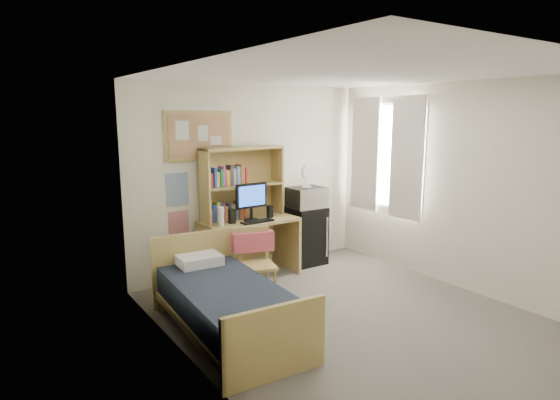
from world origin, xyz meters
TOP-DOWN VIEW (x-y plane):
  - floor at (0.00, 0.00)m, footprint 3.60×4.20m
  - ceiling at (0.00, 0.00)m, footprint 3.60×4.20m
  - wall_back at (0.00, 2.10)m, footprint 3.60×0.04m
  - wall_left at (-1.80, 0.00)m, footprint 0.04×4.20m
  - wall_right at (1.80, 0.00)m, footprint 0.04×4.20m
  - window_unit at (1.75, 1.20)m, footprint 0.10×1.40m
  - curtain_left at (1.72, 0.80)m, footprint 0.04×0.55m
  - curtain_right at (1.72, 1.60)m, footprint 0.04×0.55m
  - bulletin_board at (-0.78, 2.08)m, footprint 0.94×0.03m
  - poster_wave at (-1.10, 2.09)m, footprint 0.30×0.01m
  - poster_japan at (-1.10, 2.09)m, footprint 0.28×0.01m
  - desk at (-0.24, 1.76)m, footprint 1.31×0.69m
  - desk_chair at (-0.58, 1.00)m, footprint 0.54×0.54m
  - mini_fridge at (0.77, 1.83)m, footprint 0.51×0.51m
  - bed at (-1.28, 0.42)m, footprint 1.06×1.94m
  - hutch at (-0.24, 1.91)m, footprint 1.18×0.34m
  - monitor at (-0.23, 1.70)m, footprint 0.46×0.05m
  - keyboard at (-0.23, 1.56)m, footprint 0.45×0.16m
  - speaker_left at (-0.53, 1.69)m, footprint 0.08×0.08m
  - speaker_right at (0.07, 1.71)m, footprint 0.07×0.07m
  - water_bottle at (-0.71, 1.64)m, footprint 0.07×0.07m
  - hoodie at (-0.52, 1.19)m, footprint 0.53×0.29m
  - microwave at (0.77, 1.81)m, footprint 0.52×0.40m
  - desk_fan at (0.77, 1.81)m, footprint 0.27×0.27m
  - pillow at (-1.23, 1.17)m, footprint 0.49×0.36m

SIDE VIEW (x-z plane):
  - floor at x=0.00m, z-range -0.02..0.00m
  - bed at x=-1.28m, z-range 0.00..0.52m
  - desk at x=-0.24m, z-range 0.00..0.81m
  - mini_fridge at x=0.77m, z-range 0.00..0.85m
  - desk_chair at x=-0.58m, z-range 0.00..0.87m
  - pillow at x=-1.23m, z-range 0.52..0.63m
  - hoodie at x=-0.52m, z-range 0.56..0.80m
  - poster_japan at x=-1.10m, z-range 0.60..0.96m
  - keyboard at x=-0.23m, z-range 0.81..0.83m
  - speaker_right at x=0.07m, z-range 0.81..0.97m
  - speaker_left at x=-0.53m, z-range 0.81..0.99m
  - water_bottle at x=-0.71m, z-range 0.81..1.05m
  - microwave at x=0.77m, z-range 0.85..1.15m
  - monitor at x=-0.23m, z-range 0.81..1.30m
  - poster_wave at x=-1.10m, z-range 1.04..1.46m
  - hutch at x=-0.24m, z-range 0.81..1.77m
  - wall_back at x=0.00m, z-range 0.00..2.60m
  - wall_left at x=-1.80m, z-range 0.00..2.60m
  - wall_right at x=1.80m, z-range 0.00..2.60m
  - desk_fan at x=0.77m, z-range 1.15..1.47m
  - window_unit at x=1.75m, z-range 0.75..2.45m
  - curtain_left at x=1.72m, z-range 0.75..2.45m
  - curtain_right at x=1.72m, z-range 0.75..2.45m
  - bulletin_board at x=-0.78m, z-range 1.60..2.24m
  - ceiling at x=0.00m, z-range 2.59..2.61m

